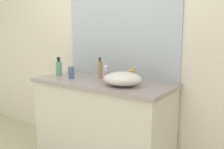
{
  "coord_description": "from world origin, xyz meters",
  "views": [
    {
      "loc": [
        1.43,
        -1.37,
        1.34
      ],
      "look_at": [
        0.19,
        0.37,
        0.99
      ],
      "focal_mm": 37.61,
      "sensor_mm": 36.0,
      "label": 1
    }
  ],
  "objects_px": {
    "perfume_bottle": "(106,74)",
    "sink_basin": "(122,79)",
    "soap_dispenser": "(59,68)",
    "spray_can": "(100,69)",
    "lotion_bottle": "(71,72)"
  },
  "relations": [
    {
      "from": "soap_dispenser",
      "to": "spray_can",
      "type": "relative_size",
      "value": 0.95
    },
    {
      "from": "sink_basin",
      "to": "soap_dispenser",
      "type": "bearing_deg",
      "value": 176.87
    },
    {
      "from": "lotion_bottle",
      "to": "spray_can",
      "type": "relative_size",
      "value": 0.65
    },
    {
      "from": "spray_can",
      "to": "lotion_bottle",
      "type": "bearing_deg",
      "value": -143.38
    },
    {
      "from": "lotion_bottle",
      "to": "spray_can",
      "type": "xyz_separation_m",
      "value": [
        0.24,
        0.18,
        0.03
      ]
    },
    {
      "from": "sink_basin",
      "to": "spray_can",
      "type": "bearing_deg",
      "value": 156.19
    },
    {
      "from": "perfume_bottle",
      "to": "spray_can",
      "type": "bearing_deg",
      "value": 151.61
    },
    {
      "from": "spray_can",
      "to": "sink_basin",
      "type": "bearing_deg",
      "value": -23.81
    },
    {
      "from": "perfume_bottle",
      "to": "sink_basin",
      "type": "bearing_deg",
      "value": -21.38
    },
    {
      "from": "soap_dispenser",
      "to": "lotion_bottle",
      "type": "distance_m",
      "value": 0.25
    },
    {
      "from": "sink_basin",
      "to": "soap_dispenser",
      "type": "xyz_separation_m",
      "value": [
        -0.86,
        0.05,
        0.03
      ]
    },
    {
      "from": "soap_dispenser",
      "to": "spray_can",
      "type": "height_order",
      "value": "spray_can"
    },
    {
      "from": "soap_dispenser",
      "to": "spray_can",
      "type": "xyz_separation_m",
      "value": [
        0.48,
        0.12,
        0.01
      ]
    },
    {
      "from": "sink_basin",
      "to": "perfume_bottle",
      "type": "height_order",
      "value": "perfume_bottle"
    },
    {
      "from": "sink_basin",
      "to": "lotion_bottle",
      "type": "height_order",
      "value": "lotion_bottle"
    }
  ]
}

